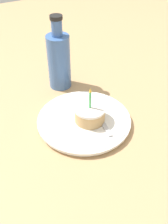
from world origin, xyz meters
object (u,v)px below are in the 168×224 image
object	(u,v)px
cake_slice	(90,114)
plate	(84,120)
bottle	(59,60)
fork	(96,112)

from	to	relation	value
cake_slice	plate	bearing A→B (deg)	36.81
cake_slice	bottle	world-z (taller)	bottle
bottle	plate	bearing A→B (deg)	173.97
plate	cake_slice	size ratio (longest dim) A/B	2.47
plate	bottle	distance (m)	0.24
cake_slice	bottle	distance (m)	0.24
fork	cake_slice	bearing A→B (deg)	118.55
cake_slice	fork	size ratio (longest dim) A/B	0.59
cake_slice	bottle	xyz separation A→B (m)	(0.23, -0.01, 0.06)
plate	fork	size ratio (longest dim) A/B	1.46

